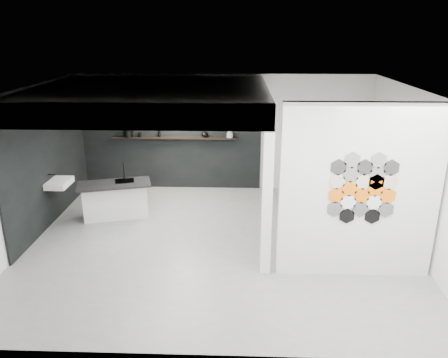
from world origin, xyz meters
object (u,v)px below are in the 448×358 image
(glass_vase, at_px, (230,134))
(bottle_dark, at_px, (159,134))
(wall_basin, at_px, (59,183))
(kitchen_island, at_px, (115,199))
(partition_panel, at_px, (359,193))
(utensil_cup, at_px, (140,135))
(stockpot, at_px, (128,133))
(glass_bowl, at_px, (230,135))
(kettle, at_px, (205,134))

(glass_vase, distance_m, bottle_dark, 1.70)
(wall_basin, bearing_deg, kitchen_island, 15.11)
(partition_panel, distance_m, bottle_dark, 5.40)
(bottle_dark, bearing_deg, glass_vase, 0.00)
(partition_panel, relative_size, utensil_cup, 28.80)
(bottle_dark, bearing_deg, partition_panel, -45.66)
(stockpot, bearing_deg, glass_bowl, 0.00)
(kitchen_island, height_order, stockpot, stockpot)
(partition_panel, distance_m, kitchen_island, 5.00)
(kettle, relative_size, glass_bowl, 1.08)
(kitchen_island, distance_m, bottle_dark, 2.15)
(kitchen_island, distance_m, glass_vase, 3.12)
(wall_basin, bearing_deg, bottle_dark, 50.73)
(glass_vase, bearing_deg, kettle, 180.00)
(partition_panel, xyz_separation_m, kitchen_island, (-4.43, 2.08, -1.00))
(kettle, distance_m, glass_bowl, 0.61)
(stockpot, relative_size, utensil_cup, 2.33)
(bottle_dark, relative_size, utensil_cup, 1.61)
(glass_bowl, relative_size, utensil_cup, 1.56)
(wall_basin, relative_size, kitchen_island, 0.38)
(stockpot, height_order, utensil_cup, stockpot)
(glass_vase, relative_size, bottle_dark, 0.97)
(kettle, distance_m, bottle_dark, 1.10)
(partition_panel, distance_m, stockpot, 5.95)
(kitchen_island, xyz_separation_m, kettle, (1.75, 1.79, 0.99))
(stockpot, bearing_deg, utensil_cup, 0.00)
(glass_vase, bearing_deg, wall_basin, -148.65)
(kettle, bearing_deg, wall_basin, -161.16)
(kettle, bearing_deg, stockpot, 162.29)
(partition_panel, distance_m, glass_vase, 4.39)
(glass_bowl, bearing_deg, utensil_cup, 180.00)
(wall_basin, relative_size, bottle_dark, 3.83)
(kettle, bearing_deg, glass_vase, -17.71)
(kitchen_island, bearing_deg, wall_basin, 179.41)
(kitchen_island, distance_m, glass_bowl, 3.12)
(partition_panel, relative_size, glass_bowl, 18.46)
(stockpot, distance_m, kettle, 1.85)
(kettle, relative_size, glass_vase, 1.08)
(glass_vase, xyz_separation_m, bottle_dark, (-1.70, 0.00, 0.00))
(partition_panel, height_order, wall_basin, partition_panel)
(partition_panel, height_order, glass_vase, partition_panel)
(wall_basin, distance_m, bottle_dark, 2.72)
(wall_basin, height_order, glass_vase, glass_vase)
(wall_basin, bearing_deg, glass_vase, 31.35)
(kettle, bearing_deg, utensil_cup, 162.29)
(kitchen_island, bearing_deg, glass_vase, 21.43)
(partition_panel, height_order, utensil_cup, partition_panel)
(bottle_dark, bearing_deg, glass_bowl, 0.00)
(kitchen_island, bearing_deg, glass_bowl, 21.43)
(kitchen_island, relative_size, utensil_cup, 16.38)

